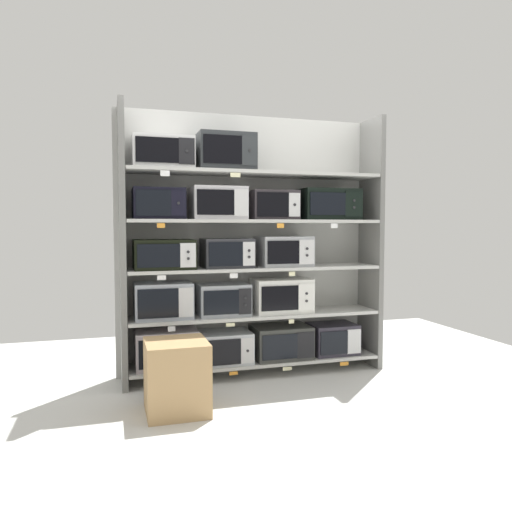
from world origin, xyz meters
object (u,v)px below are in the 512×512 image
(microwave_7, at_px, (164,254))
(microwave_3, at_px, (333,338))
(microwave_1, at_px, (226,347))
(microwave_14, at_px, (163,153))
(microwave_8, at_px, (227,253))
(microwave_13, at_px, (328,205))
(microwave_11, at_px, (218,203))
(microwave_12, at_px, (272,205))
(microwave_2, at_px, (281,342))
(microwave_10, at_px, (158,204))
(microwave_4, at_px, (163,300))
(microwave_6, at_px, (281,295))
(microwave_5, at_px, (223,299))
(microwave_0, at_px, (166,348))
(microwave_15, at_px, (225,153))
(shipping_carton, at_px, (177,377))
(microwave_9, at_px, (284,251))

(microwave_7, bearing_deg, microwave_3, 0.00)
(microwave_1, distance_m, microwave_14, 1.84)
(microwave_8, relative_size, microwave_13, 0.79)
(microwave_11, relative_size, microwave_12, 1.11)
(microwave_2, relative_size, microwave_10, 1.23)
(microwave_3, xyz_separation_m, microwave_4, (-1.65, -0.00, 0.45))
(microwave_3, height_order, microwave_8, microwave_8)
(microwave_6, xyz_separation_m, microwave_8, (-0.53, -0.00, 0.41))
(microwave_2, xyz_separation_m, microwave_14, (-1.10, -0.00, 1.74))
(microwave_3, xyz_separation_m, microwave_5, (-1.11, -0.00, 0.44))
(microwave_0, height_order, microwave_4, microwave_4)
(microwave_15, distance_m, shipping_carton, 2.01)
(microwave_5, height_order, microwave_12, microwave_12)
(microwave_10, bearing_deg, microwave_5, 0.02)
(microwave_2, xyz_separation_m, microwave_4, (-1.11, -0.00, 0.45))
(microwave_15, bearing_deg, microwave_11, 179.99)
(microwave_0, xyz_separation_m, microwave_13, (1.57, 0.00, 1.30))
(microwave_0, xyz_separation_m, shipping_carton, (-0.01, -0.75, -0.04))
(microwave_5, bearing_deg, microwave_11, 179.93)
(microwave_3, relative_size, microwave_6, 0.82)
(microwave_6, xyz_separation_m, microwave_13, (0.48, 0.00, 0.87))
(shipping_carton, bearing_deg, microwave_6, 34.28)
(microwave_2, relative_size, microwave_11, 1.12)
(microwave_7, relative_size, microwave_15, 1.03)
(microwave_6, bearing_deg, microwave_2, -176.41)
(microwave_8, relative_size, microwave_12, 1.03)
(microwave_7, distance_m, microwave_8, 0.57)
(microwave_14, bearing_deg, microwave_13, 0.01)
(microwave_6, height_order, microwave_14, microwave_14)
(microwave_0, distance_m, microwave_3, 1.63)
(microwave_0, distance_m, microwave_7, 0.84)
(microwave_9, height_order, microwave_14, microwave_14)
(microwave_0, xyz_separation_m, microwave_9, (1.11, -0.00, 0.85))
(microwave_7, relative_size, microwave_9, 1.09)
(microwave_0, bearing_deg, microwave_6, 0.01)
(microwave_9, xyz_separation_m, microwave_12, (-0.11, -0.00, 0.43))
(microwave_3, relative_size, microwave_9, 0.93)
(microwave_1, relative_size, microwave_4, 0.89)
(microwave_4, height_order, microwave_11, microwave_11)
(microwave_0, relative_size, microwave_11, 1.13)
(microwave_9, bearing_deg, microwave_7, -180.00)
(microwave_2, relative_size, microwave_14, 1.03)
(microwave_6, bearing_deg, microwave_5, -179.98)
(shipping_carton, bearing_deg, microwave_15, 53.63)
(microwave_4, distance_m, microwave_15, 1.44)
(microwave_3, height_order, microwave_9, microwave_9)
(microwave_0, distance_m, shipping_carton, 0.75)
(microwave_15, bearing_deg, microwave_1, -12.53)
(microwave_5, bearing_deg, microwave_8, -0.33)
(microwave_3, xyz_separation_m, microwave_7, (-1.64, -0.00, 0.86))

